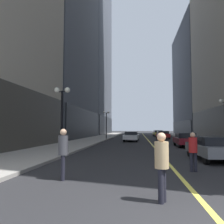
# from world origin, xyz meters

# --- Properties ---
(ground_plane) EXTENTS (200.00, 200.00, 0.00)m
(ground_plane) POSITION_xyz_m (0.00, 35.00, 0.00)
(ground_plane) COLOR #262628
(sidewalk_left) EXTENTS (4.50, 78.00, 0.15)m
(sidewalk_left) POSITION_xyz_m (-8.25, 35.00, 0.07)
(sidewalk_left) COLOR #9E9991
(sidewalk_left) RESTS_ON ground
(sidewalk_right) EXTENTS (4.50, 78.00, 0.15)m
(sidewalk_right) POSITION_xyz_m (8.25, 35.00, 0.07)
(sidewalk_right) COLOR #9E9991
(sidewalk_right) RESTS_ON ground
(lane_centre_stripe) EXTENTS (0.16, 70.00, 0.01)m
(lane_centre_stripe) POSITION_xyz_m (0.00, 35.00, 0.00)
(lane_centre_stripe) COLOR #E5D64C
(lane_centre_stripe) RESTS_ON ground
(building_left_far) EXTENTS (12.50, 26.00, 81.68)m
(building_left_far) POSITION_xyz_m (-16.66, 60.00, 40.75)
(building_left_far) COLOR #4C515B
(building_left_far) RESTS_ON ground
(building_right_far) EXTENTS (15.16, 26.00, 30.50)m
(building_right_far) POSITION_xyz_m (17.98, 60.00, 15.20)
(building_right_far) COLOR #4C515B
(building_right_far) RESTS_ON ground
(car_grey) EXTENTS (2.01, 4.37, 1.32)m
(car_grey) POSITION_xyz_m (2.59, 9.25, 0.72)
(car_grey) COLOR slate
(car_grey) RESTS_ON ground
(car_maroon) EXTENTS (1.81, 4.34, 1.32)m
(car_maroon) POSITION_xyz_m (2.96, 18.27, 0.72)
(car_maroon) COLOR maroon
(car_maroon) RESTS_ON ground
(car_white) EXTENTS (2.04, 4.62, 1.32)m
(car_white) POSITION_xyz_m (-2.37, 26.46, 0.72)
(car_white) COLOR silver
(car_white) RESTS_ON ground
(car_red) EXTENTS (1.95, 4.50, 1.32)m
(car_red) POSITION_xyz_m (2.60, 33.97, 0.72)
(car_red) COLOR #B21919
(car_red) RESTS_ON ground
(car_yellow) EXTENTS (2.02, 4.62, 1.32)m
(car_yellow) POSITION_xyz_m (2.82, 44.97, 0.72)
(car_yellow) COLOR yellow
(car_yellow) RESTS_ON ground
(pedestrian_with_orange_bag) EXTENTS (0.44, 0.44, 1.75)m
(pedestrian_with_orange_bag) POSITION_xyz_m (-4.10, 3.77, 1.03)
(pedestrian_with_orange_bag) COLOR black
(pedestrian_with_orange_bag) RESTS_ON ground
(pedestrian_in_red_jacket) EXTENTS (0.34, 0.34, 1.60)m
(pedestrian_in_red_jacket) POSITION_xyz_m (0.72, 5.80, 0.93)
(pedestrian_in_red_jacket) COLOR black
(pedestrian_in_red_jacket) RESTS_ON ground
(pedestrian_in_tan_trench) EXTENTS (0.46, 0.46, 1.67)m
(pedestrian_in_tan_trench) POSITION_xyz_m (-0.96, 1.81, 0.97)
(pedestrian_in_tan_trench) COLOR black
(pedestrian_in_tan_trench) RESTS_ON ground
(street_lamp_left_near) EXTENTS (1.06, 0.36, 4.43)m
(street_lamp_left_near) POSITION_xyz_m (-6.40, 10.12, 3.26)
(street_lamp_left_near) COLOR black
(street_lamp_left_near) RESTS_ON ground
(street_lamp_left_far) EXTENTS (1.06, 0.36, 4.43)m
(street_lamp_left_far) POSITION_xyz_m (-6.40, 30.80, 3.26)
(street_lamp_left_far) COLOR black
(street_lamp_left_far) RESTS_ON ground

